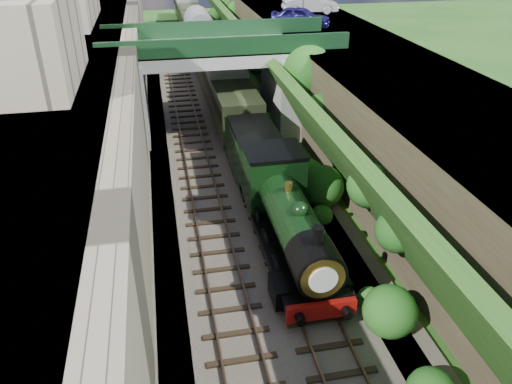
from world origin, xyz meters
name	(u,v)px	position (x,y,z in m)	size (l,w,h in m)	color
trackbed	(225,151)	(0.00, 20.00, 0.10)	(10.00, 90.00, 0.20)	#473F38
retaining_wall	(134,108)	(-5.50, 20.00, 3.50)	(1.00, 90.00, 7.00)	#756B56
street_plateau_left	(75,112)	(-9.00, 20.00, 3.50)	(6.00, 90.00, 7.00)	#262628
street_plateau_right	(364,98)	(9.50, 20.00, 3.12)	(8.00, 90.00, 6.25)	#262628
embankment_slope	(303,117)	(4.91, 18.55, 2.63)	(4.75, 90.00, 6.43)	#1E4714
track_left	(195,151)	(-2.00, 20.00, 0.25)	(2.50, 90.00, 0.20)	black
track_right	(242,148)	(1.20, 20.00, 0.25)	(2.50, 90.00, 0.20)	black
road_bridge	(228,75)	(0.94, 24.00, 4.08)	(16.00, 6.40, 7.25)	gray
building_near	(26,40)	(-9.50, 14.00, 9.00)	(4.00, 8.00, 4.00)	gray
tree	(309,75)	(5.91, 21.01, 4.65)	(3.60, 3.80, 6.60)	black
car_blue	(300,17)	(7.31, 28.32, 7.03)	(1.83, 4.55, 1.55)	#191354
car_silver	(310,4)	(9.94, 34.51, 7.05)	(1.70, 4.87, 1.60)	#B4B4B9
locomotive	(288,220)	(1.20, 8.05, 1.89)	(3.10, 10.22, 3.83)	black
tender	(256,157)	(1.20, 15.42, 1.62)	(2.70, 6.00, 3.05)	black
coach_front	(224,86)	(1.20, 28.02, 2.05)	(2.90, 18.00, 3.70)	black
coach_middle	(200,37)	(1.20, 46.82, 2.05)	(2.90, 18.00, 3.70)	black
coach_rear	(187,10)	(1.20, 65.62, 2.05)	(2.90, 18.00, 3.70)	black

